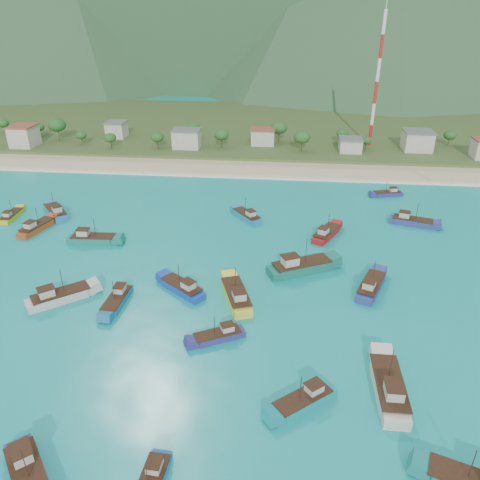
# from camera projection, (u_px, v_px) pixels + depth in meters

# --- Properties ---
(ground) EXTENTS (600.00, 600.00, 0.00)m
(ground) POSITION_uv_depth(u_px,v_px,m) (256.00, 297.00, 90.00)
(ground) COLOR #0D9187
(ground) RESTS_ON ground
(beach) EXTENTS (400.00, 18.00, 1.20)m
(beach) POSITION_uv_depth(u_px,v_px,m) (273.00, 169.00, 160.27)
(beach) COLOR beige
(beach) RESTS_ON ground
(land) EXTENTS (400.00, 110.00, 2.40)m
(land) POSITION_uv_depth(u_px,v_px,m) (278.00, 128.00, 214.53)
(land) COLOR #385123
(land) RESTS_ON ground
(surf_line) EXTENTS (400.00, 2.50, 0.08)m
(surf_line) POSITION_uv_depth(u_px,v_px,m) (271.00, 178.00, 151.82)
(surf_line) COLOR white
(surf_line) RESTS_ON ground
(village) EXTENTS (221.77, 26.02, 7.54)m
(village) POSITION_uv_depth(u_px,v_px,m) (301.00, 140.00, 177.20)
(village) COLOR beige
(village) RESTS_ON ground
(vegetation) EXTENTS (272.82, 25.04, 9.00)m
(vegetation) POSITION_uv_depth(u_px,v_px,m) (271.00, 136.00, 179.91)
(vegetation) COLOR #235623
(vegetation) RESTS_ON ground
(radio_tower) EXTENTS (1.20, 1.20, 47.65)m
(radio_tower) POSITION_uv_depth(u_px,v_px,m) (377.00, 81.00, 171.35)
(radio_tower) COLOR red
(radio_tower) RESTS_ON ground
(boat_3) EXTENTS (8.86, 4.47, 5.03)m
(boat_3) POSITION_uv_depth(u_px,v_px,m) (388.00, 194.00, 137.77)
(boat_3) COLOR navy
(boat_3) RESTS_ON ground
(boat_4) EXTENTS (11.40, 3.78, 6.66)m
(boat_4) POSITION_uv_depth(u_px,v_px,m) (93.00, 239.00, 110.32)
(boat_4) COLOR #117465
(boat_4) RESTS_ON ground
(boat_8) EXTENTS (10.17, 8.96, 6.21)m
(boat_8) POSITION_uv_depth(u_px,v_px,m) (182.00, 288.00, 91.33)
(boat_8) COLOR #153DAA
(boat_8) RESTS_ON ground
(boat_9) EXTENTS (9.44, 8.40, 5.79)m
(boat_9) POSITION_uv_depth(u_px,v_px,m) (304.00, 401.00, 65.32)
(boat_9) COLOR #0E848D
(boat_9) RESTS_ON ground
(boat_10) EXTENTS (7.66, 10.86, 6.27)m
(boat_10) POSITION_uv_depth(u_px,v_px,m) (326.00, 234.00, 113.09)
(boat_10) COLOR maroon
(boat_10) RESTS_ON ground
(boat_12) EXTENTS (11.29, 10.08, 6.93)m
(boat_12) POSITION_uv_depth(u_px,v_px,m) (60.00, 297.00, 88.36)
(boat_12) COLOR beige
(boat_12) RESTS_ON ground
(boat_13) EXTENTS (5.67, 11.03, 6.26)m
(boat_13) POSITION_uv_depth(u_px,v_px,m) (37.00, 228.00, 116.28)
(boat_13) COLOR #9B3E1A
(boat_13) RESTS_ON ground
(boat_15) EXTENTS (7.28, 12.55, 7.12)m
(boat_15) POSITION_uv_depth(u_px,v_px,m) (236.00, 296.00, 88.46)
(boat_15) COLOR yellow
(boat_15) RESTS_ON ground
(boat_16) EXTENTS (11.26, 6.14, 6.38)m
(boat_16) POSITION_uv_depth(u_px,v_px,m) (412.00, 222.00, 119.41)
(boat_16) COLOR navy
(boat_16) RESTS_ON ground
(boat_18) EXTENTS (3.89, 13.00, 7.67)m
(boat_18) POSITION_uv_depth(u_px,v_px,m) (389.00, 389.00, 66.98)
(boat_18) COLOR beige
(boat_18) RESTS_ON ground
(boat_19) EXTENTS (3.08, 8.98, 5.23)m
(boat_19) POSITION_uv_depth(u_px,v_px,m) (12.00, 216.00, 123.06)
(boat_19) COLOR gold
(boat_19) RESTS_ON ground
(boat_20) EXTENTS (7.34, 11.61, 6.62)m
(boat_20) POSITION_uv_depth(u_px,v_px,m) (371.00, 287.00, 91.65)
(boat_20) COLOR navy
(boat_20) RESTS_ON ground
(boat_21) EXTENTS (3.33, 9.88, 5.77)m
(boat_21) POSITION_uv_depth(u_px,v_px,m) (117.00, 301.00, 87.59)
(boat_21) COLOR #1D6495
(boat_21) RESTS_ON ground
(boat_23) EXTENTS (8.59, 9.74, 5.95)m
(boat_23) POSITION_uv_depth(u_px,v_px,m) (247.00, 216.00, 122.72)
(boat_23) COLOR teal
(boat_23) RESTS_ON ground
(boat_25) EXTENTS (10.08, 11.00, 6.82)m
(boat_25) POSITION_uv_depth(u_px,v_px,m) (29.00, 477.00, 54.54)
(boat_25) COLOR navy
(boat_25) RESTS_ON ground
(boat_26) EXTENTS (8.96, 6.29, 5.17)m
(boat_26) POSITION_uv_depth(u_px,v_px,m) (219.00, 336.00, 78.32)
(boat_26) COLOR navy
(boat_26) RESTS_ON ground
(boat_27) EXTENTS (9.77, 10.64, 6.60)m
(boat_27) POSITION_uv_depth(u_px,v_px,m) (56.00, 212.00, 124.78)
(boat_27) COLOR #2569A3
(boat_27) RESTS_ON ground
(boat_29) EXTENTS (14.20, 9.84, 8.18)m
(boat_29) POSITION_uv_depth(u_px,v_px,m) (301.00, 267.00, 97.96)
(boat_29) COLOR #126356
(boat_29) RESTS_ON ground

